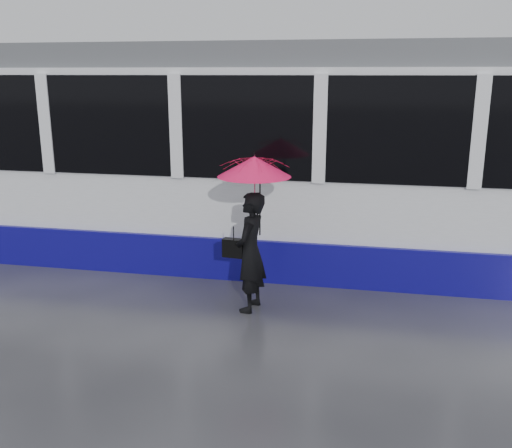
# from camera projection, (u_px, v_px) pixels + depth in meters

# --- Properties ---
(ground) EXTENTS (90.00, 90.00, 0.00)m
(ground) POSITION_uv_depth(u_px,v_px,m) (209.00, 314.00, 7.14)
(ground) COLOR #2A2A2F
(ground) RESTS_ON ground
(rails) EXTENTS (34.00, 1.51, 0.02)m
(rails) POSITION_uv_depth(u_px,v_px,m) (251.00, 254.00, 9.50)
(rails) COLOR #3F3D38
(rails) RESTS_ON ground
(tram) EXTENTS (26.00, 2.56, 3.35)m
(tram) POSITION_uv_depth(u_px,v_px,m) (232.00, 156.00, 9.14)
(tram) COLOR white
(tram) RESTS_ON ground
(woman) EXTENTS (0.43, 0.60, 1.52)m
(woman) POSITION_uv_depth(u_px,v_px,m) (250.00, 252.00, 7.11)
(woman) COLOR black
(woman) RESTS_ON ground
(umbrella) EXTENTS (1.00, 1.00, 1.03)m
(umbrella) POSITION_uv_depth(u_px,v_px,m) (254.00, 181.00, 6.87)
(umbrella) COLOR #F5148E
(umbrella) RESTS_ON ground
(handbag) EXTENTS (0.28, 0.15, 0.42)m
(handbag) POSITION_uv_depth(u_px,v_px,m) (234.00, 248.00, 7.16)
(handbag) COLOR black
(handbag) RESTS_ON ground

